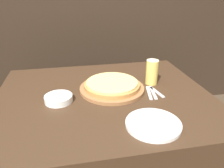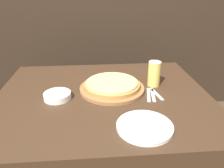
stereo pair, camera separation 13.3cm
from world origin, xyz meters
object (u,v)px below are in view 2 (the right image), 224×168
dinner_plate (145,126)px  pizza_on_board (112,86)px  side_bowl (57,96)px  fork (149,95)px  dinner_knife (153,95)px  beer_glass (154,73)px  spoon (157,94)px

dinner_plate → pizza_on_board: bearing=105.9°
side_bowl → fork: side_bowl is taller
dinner_plate → dinner_knife: 0.34m
pizza_on_board → dinner_knife: pizza_on_board is taller
beer_glass → dinner_plate: size_ratio=0.62×
pizza_on_board → spoon: pizza_on_board is taller
dinner_knife → spoon: size_ratio=1.18×
dinner_plate → fork: bearing=73.4°
dinner_knife → spoon: 0.02m
dinner_plate → fork: dinner_plate is taller
pizza_on_board → beer_glass: (0.27, 0.05, 0.06)m
pizza_on_board → beer_glass: 0.28m
dinner_plate → fork: 0.33m
beer_glass → fork: (-0.06, -0.13, -0.08)m
spoon → pizza_on_board: bearing=161.5°
beer_glass → side_bowl: 0.61m
spoon → dinner_knife: bearing=180.0°
dinner_knife → beer_glass: bearing=74.7°
dinner_plate → spoon: (0.14, 0.32, -0.01)m
beer_glass → spoon: size_ratio=1.09×
dinner_plate → fork: size_ratio=1.51×
side_bowl → spoon: bearing=-0.2°
dinner_plate → side_bowl: size_ratio=1.67×
dinner_plate → side_bowl: (-0.43, 0.32, 0.01)m
side_bowl → fork: bearing=-0.2°
pizza_on_board → dinner_plate: (0.12, -0.40, -0.02)m
side_bowl → fork: size_ratio=0.90×
pizza_on_board → side_bowl: size_ratio=2.57×
fork → dinner_knife: same height
spoon → side_bowl: bearing=179.8°
pizza_on_board → fork: bearing=-22.6°
fork → dinner_knife: bearing=-0.0°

